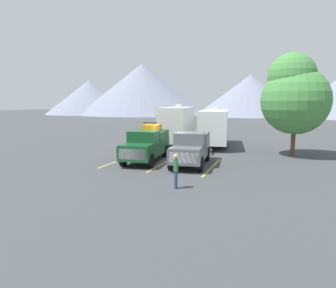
{
  "coord_description": "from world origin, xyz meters",
  "views": [
    {
      "loc": [
        7.02,
        -19.45,
        4.09
      ],
      "look_at": [
        0.0,
        0.25,
        1.2
      ],
      "focal_mm": 32.57,
      "sensor_mm": 36.0,
      "label": 1
    }
  ],
  "objects_px": {
    "camper_trailer_b": "(214,126)",
    "person_a": "(176,169)",
    "pickup_truck_a": "(147,144)",
    "camper_trailer_a": "(177,123)",
    "pickup_truck_b": "(191,147)"
  },
  "relations": [
    {
      "from": "camper_trailer_b",
      "to": "person_a",
      "type": "height_order",
      "value": "camper_trailer_b"
    },
    {
      "from": "pickup_truck_a",
      "to": "camper_trailer_b",
      "type": "relative_size",
      "value": 0.63
    },
    {
      "from": "pickup_truck_a",
      "to": "person_a",
      "type": "height_order",
      "value": "pickup_truck_a"
    },
    {
      "from": "camper_trailer_b",
      "to": "person_a",
      "type": "xyz_separation_m",
      "value": [
        1.02,
        -14.46,
        -0.96
      ]
    },
    {
      "from": "camper_trailer_b",
      "to": "person_a",
      "type": "relative_size",
      "value": 5.41
    },
    {
      "from": "camper_trailer_a",
      "to": "camper_trailer_b",
      "type": "relative_size",
      "value": 0.98
    },
    {
      "from": "pickup_truck_a",
      "to": "pickup_truck_b",
      "type": "relative_size",
      "value": 1.06
    },
    {
      "from": "pickup_truck_b",
      "to": "pickup_truck_a",
      "type": "bearing_deg",
      "value": 175.61
    },
    {
      "from": "pickup_truck_b",
      "to": "camper_trailer_a",
      "type": "xyz_separation_m",
      "value": [
        -3.78,
        8.64,
        0.91
      ]
    },
    {
      "from": "pickup_truck_a",
      "to": "person_a",
      "type": "xyz_separation_m",
      "value": [
        4.08,
        -5.93,
        -0.25
      ]
    },
    {
      "from": "pickup_truck_a",
      "to": "camper_trailer_a",
      "type": "bearing_deg",
      "value": 93.47
    },
    {
      "from": "camper_trailer_b",
      "to": "camper_trailer_a",
      "type": "bearing_deg",
      "value": -177.77
    },
    {
      "from": "pickup_truck_a",
      "to": "pickup_truck_b",
      "type": "height_order",
      "value": "pickup_truck_a"
    },
    {
      "from": "pickup_truck_a",
      "to": "camper_trailer_a",
      "type": "distance_m",
      "value": 8.45
    },
    {
      "from": "camper_trailer_a",
      "to": "person_a",
      "type": "relative_size",
      "value": 5.33
    }
  ]
}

